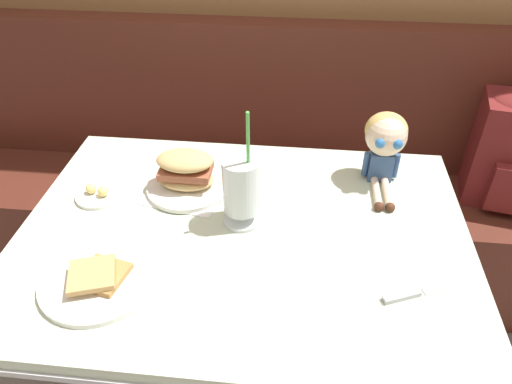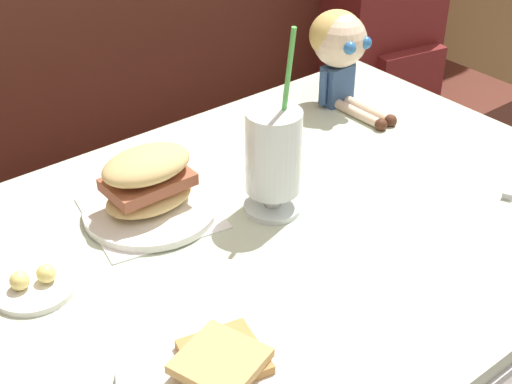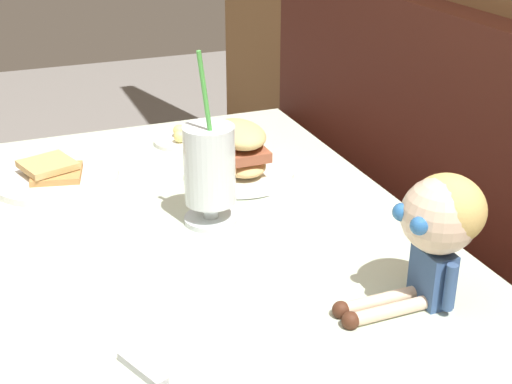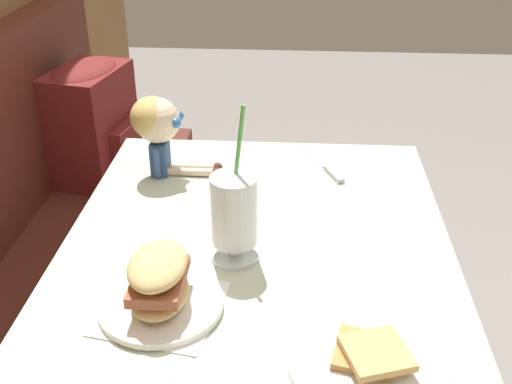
% 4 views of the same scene
% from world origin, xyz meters
% --- Properties ---
extents(booth_bench, '(2.60, 0.48, 1.00)m').
position_xyz_m(booth_bench, '(0.00, 0.81, 0.33)').
color(booth_bench, '#512319').
rests_on(booth_bench, ground).
extents(diner_table, '(1.11, 0.81, 0.74)m').
position_xyz_m(diner_table, '(0.00, 0.18, 0.54)').
color(diner_table, beige).
rests_on(diner_table, ground).
extents(toast_plate, '(0.25, 0.25, 0.04)m').
position_xyz_m(toast_plate, '(-0.29, -0.02, 0.75)').
color(toast_plate, white).
rests_on(toast_plate, diner_table).
extents(milkshake_glass, '(0.10, 0.10, 0.32)m').
position_xyz_m(milkshake_glass, '(-0.01, 0.22, 0.84)').
color(milkshake_glass, silver).
rests_on(milkshake_glass, diner_table).
extents(sandwich_plate, '(0.23, 0.23, 0.12)m').
position_xyz_m(sandwich_plate, '(-0.17, 0.33, 0.79)').
color(sandwich_plate, white).
rests_on(sandwich_plate, diner_table).
extents(butter_saucer, '(0.12, 0.12, 0.04)m').
position_xyz_m(butter_saucer, '(-0.40, 0.28, 0.75)').
color(butter_saucer, white).
rests_on(butter_saucer, diner_table).
extents(butter_knife, '(0.22, 0.11, 0.01)m').
position_xyz_m(butter_knife, '(0.39, 0.02, 0.74)').
color(butter_knife, silver).
rests_on(butter_knife, diner_table).
extents(seated_doll, '(0.11, 0.22, 0.20)m').
position_xyz_m(seated_doll, '(0.35, 0.44, 0.87)').
color(seated_doll, '#385689').
rests_on(seated_doll, diner_table).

